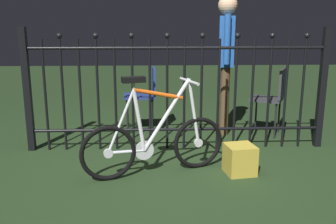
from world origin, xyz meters
The scene contains 7 objects.
ground_plane centered at (0.00, 0.00, 0.00)m, with size 20.00×20.00×0.00m, color #203319.
iron_fence centered at (-0.05, 0.81, 0.67)m, with size 3.29×0.07×1.34m.
bicycle centered at (-0.25, 0.08, 0.32)m, with size 1.32×0.52×0.92m.
chair_navy centered at (-0.36, 1.53, 0.52)m, with size 0.42×0.42×0.83m.
chair_charcoal centered at (1.22, 1.28, 0.52)m, with size 0.50×0.49×0.84m.
person_visitor centered at (0.64, 1.40, 1.03)m, with size 0.23×0.47×1.71m.
display_crate centered at (0.53, 0.05, 0.14)m, with size 0.26×0.26×0.27m, color #B29933.
Camera 1 is at (-0.27, -3.09, 1.33)m, focal length 38.76 mm.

